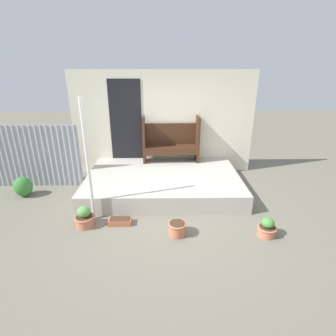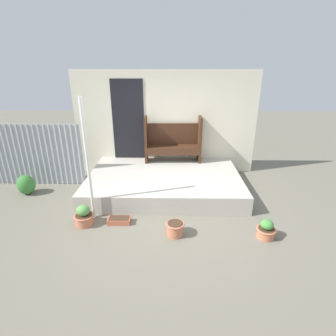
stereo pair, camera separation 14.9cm
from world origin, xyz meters
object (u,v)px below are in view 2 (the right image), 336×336
at_px(flower_pot_middle, 175,228).
at_px(support_post, 88,162).
at_px(planter_box_rect, 119,220).
at_px(shrub_by_fence, 26,185).
at_px(bench, 173,140).
at_px(flower_pot_left, 84,216).
at_px(flower_pot_right, 266,230).

bearing_deg(flower_pot_middle, support_post, 160.97).
xyz_separation_m(planter_box_rect, shrub_by_fence, (-2.28, 1.12, 0.17)).
height_order(support_post, flower_pot_middle, support_post).
height_order(bench, flower_pot_left, bench).
bearing_deg(flower_pot_right, flower_pot_left, 174.06).
relative_size(support_post, flower_pot_right, 6.71).
bearing_deg(bench, shrub_by_fence, -161.44).
relative_size(flower_pot_middle, flower_pot_right, 0.96).
relative_size(bench, flower_pot_middle, 4.42).
xyz_separation_m(support_post, planter_box_rect, (0.52, -0.19, -1.07)).
bearing_deg(flower_pot_right, shrub_by_fence, 162.62).
height_order(flower_pot_right, shrub_by_fence, shrub_by_fence).
xyz_separation_m(flower_pot_middle, flower_pot_right, (1.52, -0.04, 0.02)).
height_order(bench, flower_pot_right, bench).
distance_m(flower_pot_middle, shrub_by_fence, 3.61).
distance_m(support_post, bench, 2.61).
bearing_deg(flower_pot_left, bench, 56.04).
bearing_deg(support_post, planter_box_rect, -19.91).
relative_size(bench, flower_pot_right, 4.25).
distance_m(flower_pot_left, flower_pot_middle, 1.66).
xyz_separation_m(flower_pot_right, shrub_by_fence, (-4.81, 1.51, 0.08)).
height_order(flower_pot_middle, planter_box_rect, flower_pot_middle).
relative_size(support_post, flower_pot_left, 5.78).
xyz_separation_m(flower_pot_left, planter_box_rect, (0.62, 0.06, -0.12)).
xyz_separation_m(bench, flower_pot_middle, (0.04, -2.66, -0.80)).
relative_size(flower_pot_left, shrub_by_fence, 0.87).
bearing_deg(bench, flower_pot_middle, -90.64).
distance_m(flower_pot_left, flower_pot_right, 3.17).
bearing_deg(support_post, flower_pot_left, -112.17).
bearing_deg(planter_box_rect, flower_pot_left, -174.62).
height_order(bench, planter_box_rect, bench).
relative_size(support_post, bench, 1.58).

